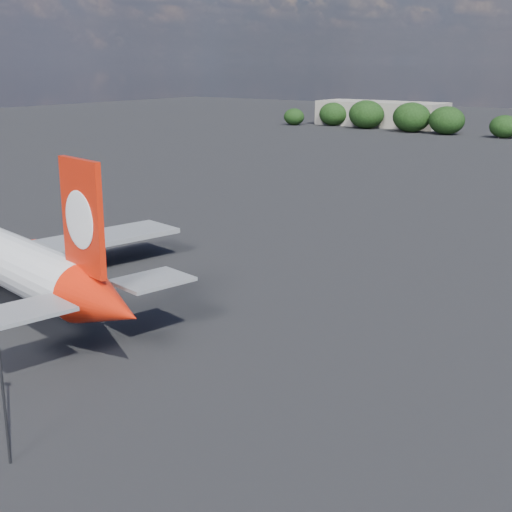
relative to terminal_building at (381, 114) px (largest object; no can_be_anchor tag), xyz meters
The scene contains 3 objects.
ground 147.19m from the terminal_building, 63.78° to the right, with size 500.00×500.00×0.00m, color black.
terminal_building is the anchor object (origin of this frame).
highway_sign 49.66m from the terminal_building, 18.80° to the right, with size 6.00×0.30×4.50m.
Camera 1 is at (44.05, -26.03, 20.97)m, focal length 50.00 mm.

